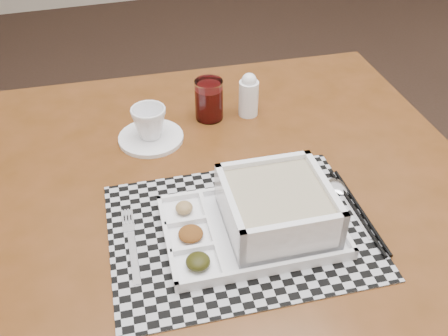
{
  "coord_description": "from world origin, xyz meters",
  "views": [
    {
      "loc": [
        -0.97,
        -1.6,
        1.47
      ],
      "look_at": [
        -0.76,
        -0.91,
        0.9
      ],
      "focal_mm": 40.0,
      "sensor_mm": 36.0,
      "label": 1
    }
  ],
  "objects_px": {
    "cup": "(149,123)",
    "juice_glass": "(209,101)",
    "serving_tray": "(269,213)",
    "dining_table": "(228,220)",
    "creamer_bottle": "(249,95)"
  },
  "relations": [
    {
      "from": "cup",
      "to": "juice_glass",
      "type": "relative_size",
      "value": 0.8
    },
    {
      "from": "serving_tray",
      "to": "cup",
      "type": "bearing_deg",
      "value": 113.9
    },
    {
      "from": "cup",
      "to": "dining_table",
      "type": "bearing_deg",
      "value": -58.54
    },
    {
      "from": "serving_tray",
      "to": "juice_glass",
      "type": "bearing_deg",
      "value": 89.94
    },
    {
      "from": "cup",
      "to": "creamer_bottle",
      "type": "distance_m",
      "value": 0.25
    },
    {
      "from": "dining_table",
      "to": "cup",
      "type": "relative_size",
      "value": 14.32
    },
    {
      "from": "cup",
      "to": "juice_glass",
      "type": "distance_m",
      "value": 0.16
    },
    {
      "from": "cup",
      "to": "creamer_bottle",
      "type": "bearing_deg",
      "value": 12.93
    },
    {
      "from": "serving_tray",
      "to": "juice_glass",
      "type": "relative_size",
      "value": 3.33
    },
    {
      "from": "cup",
      "to": "juice_glass",
      "type": "xyz_separation_m",
      "value": [
        0.15,
        0.05,
        -0.0
      ]
    },
    {
      "from": "dining_table",
      "to": "serving_tray",
      "type": "relative_size",
      "value": 3.42
    },
    {
      "from": "serving_tray",
      "to": "creamer_bottle",
      "type": "bearing_deg",
      "value": 75.97
    },
    {
      "from": "dining_table",
      "to": "cup",
      "type": "distance_m",
      "value": 0.29
    },
    {
      "from": "creamer_bottle",
      "to": "juice_glass",
      "type": "bearing_deg",
      "value": 172.23
    },
    {
      "from": "serving_tray",
      "to": "creamer_bottle",
      "type": "xyz_separation_m",
      "value": [
        0.1,
        0.39,
        0.01
      ]
    }
  ]
}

